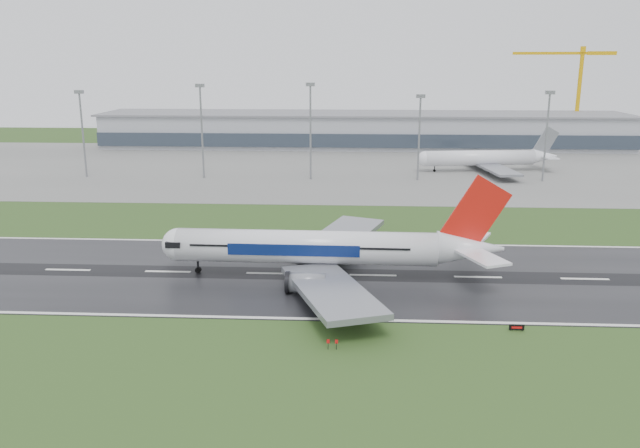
{
  "coord_description": "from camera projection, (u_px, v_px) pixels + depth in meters",
  "views": [
    {
      "loc": [
        -3.93,
        -116.66,
        40.55
      ],
      "look_at": [
        -10.83,
        12.0,
        7.0
      ],
      "focal_mm": 35.86,
      "sensor_mm": 36.0,
      "label": 1
    }
  ],
  "objects": [
    {
      "name": "main_airliner",
      "position": [
        330.0,
        228.0,
        119.98
      ],
      "size": [
        65.82,
        62.79,
        19.12
      ],
      "primitive_type": null,
      "rotation": [
        0.0,
        0.0,
        -0.02
      ],
      "color": "white",
      "rests_on": "runway"
    },
    {
      "name": "apron",
      "position": [
        364.0,
        168.0,
        243.53
      ],
      "size": [
        400.0,
        130.0,
        0.08
      ],
      "primitive_type": "cube",
      "color": "slate",
      "rests_on": "ground"
    },
    {
      "name": "floodmast_0",
      "position": [
        83.0,
        136.0,
        220.82
      ],
      "size": [
        0.64,
        0.64,
        28.79
      ],
      "primitive_type": "cylinder",
      "color": "gray",
      "rests_on": "ground"
    },
    {
      "name": "floodmast_1",
      "position": [
        202.0,
        134.0,
        218.38
      ],
      "size": [
        0.64,
        0.64,
        30.99
      ],
      "primitive_type": "cylinder",
      "color": "gray",
      "rests_on": "ground"
    },
    {
      "name": "parked_airliner",
      "position": [
        486.0,
        150.0,
        234.06
      ],
      "size": [
        60.2,
        57.08,
        15.68
      ],
      "primitive_type": null,
      "rotation": [
        0.0,
        0.0,
        0.15
      ],
      "color": "white",
      "rests_on": "apron"
    },
    {
      "name": "floodmast_4",
      "position": [
        546.0,
        139.0,
        212.62
      ],
      "size": [
        0.64,
        0.64,
        29.03
      ],
      "primitive_type": "cylinder",
      "color": "gray",
      "rests_on": "ground"
    },
    {
      "name": "runway_sign",
      "position": [
        517.0,
        328.0,
        97.78
      ],
      "size": [
        2.31,
        0.65,
        1.04
      ],
      "primitive_type": null,
      "rotation": [
        0.0,
        0.0,
        -0.17
      ],
      "color": "black",
      "rests_on": "ground"
    },
    {
      "name": "runway",
      "position": [
        373.0,
        275.0,
        122.73
      ],
      "size": [
        400.0,
        45.0,
        0.1
      ],
      "primitive_type": "cube",
      "color": "black",
      "rests_on": "ground"
    },
    {
      "name": "floodmast_2",
      "position": [
        311.0,
        134.0,
        216.39
      ],
      "size": [
        0.64,
        0.64,
        31.44
      ],
      "primitive_type": "cylinder",
      "color": "gray",
      "rests_on": "ground"
    },
    {
      "name": "floodmast_3",
      "position": [
        419.0,
        140.0,
        214.96
      ],
      "size": [
        0.64,
        0.64,
        27.71
      ],
      "primitive_type": "cylinder",
      "color": "gray",
      "rests_on": "ground"
    },
    {
      "name": "ground",
      "position": [
        373.0,
        276.0,
        122.75
      ],
      "size": [
        520.0,
        520.0,
        0.0
      ],
      "primitive_type": "plane",
      "color": "#264318",
      "rests_on": "ground"
    },
    {
      "name": "tower_crane",
      "position": [
        578.0,
        96.0,
        304.92
      ],
      "size": [
        45.75,
        13.24,
        45.71
      ],
      "primitive_type": null,
      "rotation": [
        0.0,
        0.0,
        -0.23
      ],
      "color": "#E2A307",
      "rests_on": "ground"
    },
    {
      "name": "terminal",
      "position": [
        363.0,
        131.0,
        299.63
      ],
      "size": [
        240.0,
        36.0,
        15.0
      ],
      "primitive_type": "cube",
      "color": "#92959D",
      "rests_on": "ground"
    }
  ]
}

